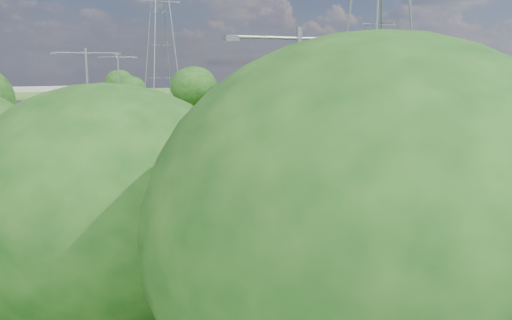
{
  "coord_description": "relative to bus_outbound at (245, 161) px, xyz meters",
  "views": [
    {
      "loc": [
        -17.34,
        -5.21,
        8.74
      ],
      "look_at": [
        -0.94,
        24.23,
        3.0
      ],
      "focal_mm": 40.0,
      "sensor_mm": 36.0,
      "label": 1
    }
  ],
  "objects": [
    {
      "name": "tree_rb",
      "position": [
        13.89,
        -1.44,
        3.39
      ],
      "size": [
        6.72,
        6.72,
        7.82
      ],
      "color": "black",
      "rests_on": "ground"
    },
    {
      "name": "streetlight_near_left",
      "position": [
        -8.11,
        -19.44,
        4.38
      ],
      "size": [
        5.9,
        0.25,
        10.0
      ],
      "color": "slate",
      "rests_on": "ground"
    },
    {
      "name": "tree_rc",
      "position": [
        12.89,
        20.56,
        2.77
      ],
      "size": [
        5.88,
        5.88,
        6.84
      ],
      "color": "black",
      "rests_on": "ground"
    },
    {
      "name": "bus_outbound",
      "position": [
        0.0,
        0.0,
        0.0
      ],
      "size": [
        3.83,
        11.04,
        3.01
      ],
      "primitive_type": "imported",
      "rotation": [
        0.0,
        0.0,
        3.26
      ],
      "color": "white",
      "rests_on": "road"
    },
    {
      "name": "road",
      "position": [
        -2.11,
        34.56,
        -1.54
      ],
      "size": [
        8.0,
        150.0,
        0.06
      ],
      "primitive_type": "cube",
      "color": "black",
      "rests_on": "ground"
    },
    {
      "name": "speed_limit_sign",
      "position": [
        3.09,
        6.54,
        0.03
      ],
      "size": [
        0.55,
        0.09,
        2.4
      ],
      "color": "slate",
      "rests_on": "ground"
    },
    {
      "name": "tree_rd",
      "position": [
        14.89,
        44.56,
        3.7
      ],
      "size": [
        7.14,
        7.14,
        8.3
      ],
      "color": "black",
      "rests_on": "ground"
    },
    {
      "name": "curb_right",
      "position": [
        2.14,
        34.56,
        -1.46
      ],
      "size": [
        0.5,
        150.0,
        0.22
      ],
      "primitive_type": "cube",
      "color": "gray",
      "rests_on": "ground"
    },
    {
      "name": "curb_left",
      "position": [
        -6.36,
        34.56,
        -1.46
      ],
      "size": [
        0.5,
        150.0,
        0.22
      ],
      "primitive_type": "cube",
      "color": "gray",
      "rests_on": "ground"
    },
    {
      "name": "tree_rf",
      "position": [
        15.89,
        88.56,
        3.08
      ],
      "size": [
        6.3,
        6.3,
        7.33
      ],
      "color": "black",
      "rests_on": "ground"
    },
    {
      "name": "overpass",
      "position": [
        -2.11,
        108.56,
        0.85
      ],
      "size": [
        30.0,
        3.0,
        3.2
      ],
      "color": "gray",
      "rests_on": "ground"
    },
    {
      "name": "power_tower_far",
      "position": [
        23.89,
        83.56,
        12.44
      ],
      "size": [
        9.0,
        6.4,
        28.0
      ],
      "color": "slate",
      "rests_on": "ground"
    },
    {
      "name": "ground",
      "position": [
        -2.11,
        28.56,
        -1.57
      ],
      "size": [
        260.0,
        260.0,
        0.0
      ],
      "primitive_type": "plane",
      "color": "#305116",
      "rests_on": "ground"
    },
    {
      "name": "streetlight_mid_left",
      "position": [
        -8.11,
        13.56,
        4.38
      ],
      "size": [
        5.9,
        0.25,
        10.0
      ],
      "color": "slate",
      "rests_on": "ground"
    },
    {
      "name": "tree_lf",
      "position": [
        -13.11,
        -29.44,
        4.32
      ],
      "size": [
        7.98,
        7.98,
        9.28
      ],
      "color": "black",
      "rests_on": "ground"
    },
    {
      "name": "tree_la",
      "position": [
        -16.11,
        -23.44,
        3.7
      ],
      "size": [
        7.14,
        7.14,
        8.3
      ],
      "color": "black",
      "rests_on": "ground"
    },
    {
      "name": "bus_inbound",
      "position": [
        -3.41,
        43.27,
        -0.03
      ],
      "size": [
        3.22,
        10.72,
        2.94
      ],
      "primitive_type": "imported",
      "rotation": [
        0.0,
        0.0,
        0.07
      ],
      "color": "white",
      "rests_on": "road"
    },
    {
      "name": "streetlight_far_right",
      "position": [
        3.89,
        46.56,
        4.38
      ],
      "size": [
        5.9,
        0.25,
        10.0
      ],
      "color": "slate",
      "rests_on": "ground"
    },
    {
      "name": "tree_re",
      "position": [
        12.39,
        68.56,
        2.46
      ],
      "size": [
        5.46,
        5.46,
        6.35
      ],
      "color": "black",
      "rests_on": "ground"
    },
    {
      "name": "power_tower_near",
      "position": [
        19.89,
        8.56,
        12.44
      ],
      "size": [
        9.0,
        6.4,
        28.0
      ],
      "color": "slate",
      "rests_on": "ground"
    }
  ]
}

